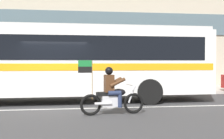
# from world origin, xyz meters

# --- Properties ---
(ground_plane) EXTENTS (60.00, 60.00, 0.00)m
(ground_plane) POSITION_xyz_m (0.00, 0.00, 0.00)
(ground_plane) COLOR #3D3D3F
(sidewalk_curb) EXTENTS (28.00, 3.80, 0.15)m
(sidewalk_curb) POSITION_xyz_m (0.00, 5.10, 0.07)
(sidewalk_curb) COLOR #B7B2A8
(sidewalk_curb) RESTS_ON ground_plane
(lane_center_stripe) EXTENTS (26.60, 0.14, 0.01)m
(lane_center_stripe) POSITION_xyz_m (0.00, -0.60, 0.00)
(lane_center_stripe) COLOR silver
(lane_center_stripe) RESTS_ON ground_plane
(transit_bus) EXTENTS (12.62, 2.77, 3.22)m
(transit_bus) POSITION_xyz_m (0.30, 1.19, 1.88)
(transit_bus) COLOR white
(transit_bus) RESTS_ON ground_plane
(motorcycle_with_rider) EXTENTS (2.19, 0.66, 1.78)m
(motorcycle_with_rider) POSITION_xyz_m (1.95, -1.94, 0.67)
(motorcycle_with_rider) COLOR black
(motorcycle_with_rider) RESTS_ON ground_plane
(fire_hydrant) EXTENTS (0.22, 0.30, 0.75)m
(fire_hydrant) POSITION_xyz_m (-3.09, 4.29, 0.52)
(fire_hydrant) COLOR #4C8C3F
(fire_hydrant) RESTS_ON sidewalk_curb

